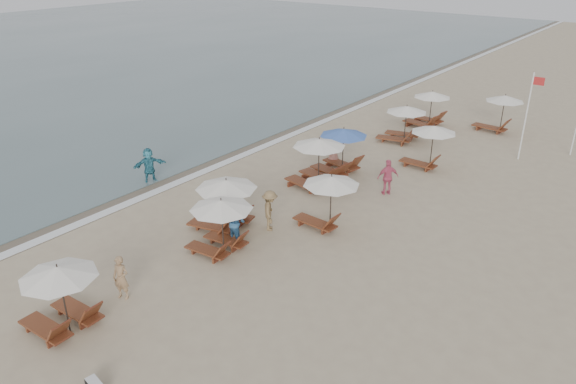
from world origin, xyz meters
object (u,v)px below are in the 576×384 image
Objects in this scene: lounger_station_0 at (59,296)px; lounger_station_2 at (223,202)px; lounger_station_6 at (427,109)px; beachgoer_far_a at (388,177)px; lounger_station_1 at (219,223)px; inland_station_0 at (325,195)px; beachgoer_far_b at (334,148)px; inland_station_2 at (498,110)px; lounger_station_5 at (402,123)px; beachgoer_mid_a at (236,222)px; beachgoer_near at (121,278)px; lounger_station_4 at (339,151)px; flag_pole_near at (527,113)px; lounger_station_3 at (314,162)px; beachgoer_mid_b at (270,210)px; inland_station_1 at (428,141)px; waterline_walker at (149,165)px.

lounger_station_2 is (-0.63, 7.43, -0.01)m from lounger_station_0.
beachgoer_far_a is at bearing -74.32° from lounger_station_6.
lounger_station_1 is 0.94× the size of inland_station_0.
beachgoer_far_b is at bearing 93.51° from lounger_station_0.
inland_station_2 is at bearing -16.43° from beachgoer_far_b.
lounger_station_6 is (-0.09, 3.57, -0.01)m from lounger_station_5.
beachgoer_mid_a is 9.19m from beachgoer_far_b.
lounger_station_6 is 22.88m from beachgoer_near.
lounger_station_4 is 10.04m from flag_pole_near.
beachgoer_near is (-0.02, -19.31, -0.32)m from lounger_station_5.
beachgoer_mid_b is at bearing -76.57° from lounger_station_3.
flag_pole_near is at bearing 64.79° from lounger_station_2.
lounger_station_4 is (0.05, 1.99, -0.04)m from lounger_station_3.
lounger_station_6 is at bearing 87.86° from lounger_station_2.
flag_pole_near is at bearing 10.40° from lounger_station_5.
lounger_station_5 is at bearing 134.08° from inland_station_1.
lounger_station_6 is at bearing -121.92° from beachgoer_far_a.
lounger_station_0 is 0.92× the size of lounger_station_2.
flag_pole_near is (6.36, 20.48, 1.80)m from beachgoer_near.
beachgoer_far_b is (-1.90, 7.51, 0.01)m from beachgoer_mid_b.
inland_station_1 is 1.57× the size of beachgoer_mid_b.
lounger_station_1 is 1.44× the size of beachgoer_mid_a.
beachgoer_mid_b is at bearing 32.98° from lounger_station_2.
flag_pole_near reaches higher than lounger_station_5.
flag_pole_near is at bearing -20.49° from lounger_station_6.
lounger_station_3 is 1.63× the size of beachgoer_far_b.
beachgoer_mid_b reaches higher than beachgoer_near.
flag_pole_near is (6.63, 9.44, 1.36)m from lounger_station_3.
inland_station_2 is at bearing -141.68° from beachgoer_far_a.
beachgoer_far_b is (-4.00, -2.37, -0.57)m from inland_station_1.
lounger_station_4 is 1.58× the size of beachgoer_mid_a.
lounger_station_3 is at bearing -90.96° from lounger_station_6.
beachgoer_far_b is at bearing 132.70° from lounger_station_4.
lounger_station_5 is (0.12, 21.31, -0.06)m from lounger_station_0.
beachgoer_mid_a is at bearing -85.43° from lounger_station_4.
beachgoer_far_a is (-0.87, -12.17, -0.51)m from inland_station_2.
beachgoer_far_b is at bearing 92.35° from lounger_station_2.
beachgoer_near is at bearing 29.07° from beachgoer_far_a.
inland_station_1 is 1.75× the size of beachgoer_near.
beachgoer_far_b reaches higher than waterline_walker.
lounger_station_5 is at bearing 86.93° from lounger_station_2.
flag_pole_near is at bearing -160.39° from beachgoer_far_a.
inland_station_1 is at bearing 46.28° from lounger_station_4.
beachgoer_mid_a is 1.61m from beachgoer_mid_b.
lounger_station_2 is 1.62× the size of beachgoer_mid_b.
lounger_station_6 is (0.65, 17.45, -0.06)m from lounger_station_2.
lounger_station_0 is 15.98m from beachgoer_far_b.
beachgoer_far_b is at bearing 105.41° from lounger_station_3.
lounger_station_0 is 2.04m from beachgoer_near.
inland_station_2 is at bearing 81.67° from lounger_station_0.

